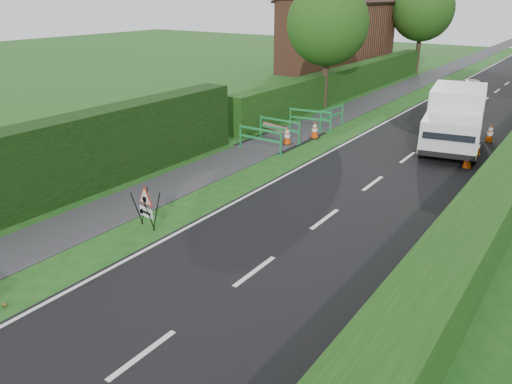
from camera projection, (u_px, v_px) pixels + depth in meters
The scene contains 21 objects.
ground at pixel (147, 259), 12.14m from camera, with size 120.00×120.00×0.00m, color #174F16.
footpath at pixel (439, 73), 40.41m from camera, with size 2.00×90.00×0.02m, color #2D2D30.
hedge_west_near at pixel (28, 211), 14.78m from camera, with size 1.10×18.00×2.50m, color black.
hedge_west_far at pixel (347, 95), 31.56m from camera, with size 1.00×24.00×1.80m, color #14380F.
house_west at pixel (335, 36), 39.24m from camera, with size 7.50×7.40×7.88m.
tree_nw at pixel (328, 24), 26.64m from camera, with size 4.40×4.40×6.70m.
tree_fw at pixel (423, 10), 38.71m from camera, with size 4.80×4.80×7.24m.
triangle_sign at pixel (145, 204), 13.51m from camera, with size 0.80×0.80×1.03m.
works_van at pixel (455, 118), 20.36m from camera, with size 2.99×5.57×2.41m.
traffic_cone_0 at pixel (468, 158), 18.27m from camera, with size 0.38×0.38×0.79m.
traffic_cone_1 at pixel (477, 146), 19.76m from camera, with size 0.38×0.38×0.79m.
traffic_cone_2 at pixel (490, 133), 21.52m from camera, with size 0.38×0.38×0.79m.
traffic_cone_3 at pixel (287, 135), 21.18m from camera, with size 0.38×0.38×0.79m.
traffic_cone_4 at pixel (315, 130), 22.10m from camera, with size 0.38×0.38×0.79m.
ped_barrier_0 at pixel (260, 137), 20.13m from camera, with size 2.07×0.38×1.00m.
ped_barrier_1 at pixel (280, 127), 21.63m from camera, with size 2.06×0.38×1.00m.
ped_barrier_2 at pixel (310, 117), 23.32m from camera, with size 2.09×0.67×1.00m.
ped_barrier_3 at pixel (332, 114), 23.82m from camera, with size 0.50×2.08×1.00m.
redwhite_plank at pixel (275, 137), 22.38m from camera, with size 1.50×0.04×0.25m, color red.
litter_can at pixel (5, 306), 10.30m from camera, with size 0.07×0.07×0.12m, color #BF7F4C.
hatchback_car at pixel (472, 88), 30.91m from camera, with size 1.26×3.14×1.07m, color silver.
Camera 1 is at (8.26, -7.24, 6.02)m, focal length 35.00 mm.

